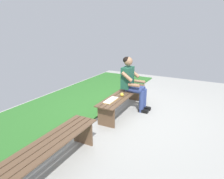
{
  "coord_description": "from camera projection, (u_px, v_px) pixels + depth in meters",
  "views": [
    {
      "loc": [
        3.93,
        1.83,
        1.9
      ],
      "look_at": [
        0.82,
        0.15,
        0.79
      ],
      "focal_mm": 32.2,
      "sensor_mm": 36.0,
      "label": 1
    }
  ],
  "objects": [
    {
      "name": "apple",
      "position": [
        122.0,
        95.0,
        4.37
      ],
      "size": [
        0.08,
        0.08,
        0.08
      ],
      "primitive_type": "sphere",
      "color": "gold",
      "rests_on": "bench_near"
    },
    {
      "name": "bench_far",
      "position": [
        47.0,
        151.0,
        2.62
      ],
      "size": [
        1.87,
        0.46,
        0.44
      ],
      "rotation": [
        0.0,
        0.0,
        0.03
      ],
      "color": "brown",
      "rests_on": "ground"
    },
    {
      "name": "ground_plane",
      "position": [
        148.0,
        150.0,
        3.27
      ],
      "size": [
        10.0,
        7.0,
        0.04
      ],
      "primitive_type": "cube",
      "color": "#9E9E99"
    },
    {
      "name": "book_open",
      "position": [
        111.0,
        100.0,
        4.13
      ],
      "size": [
        0.42,
        0.17,
        0.02
      ],
      "rotation": [
        0.0,
        0.0,
        0.03
      ],
      "color": "white",
      "rests_on": "bench_near"
    },
    {
      "name": "bench_near",
      "position": [
        123.0,
        98.0,
        4.6
      ],
      "size": [
        1.9,
        0.46,
        0.44
      ],
      "rotation": [
        0.0,
        0.0,
        0.03
      ],
      "color": "brown",
      "rests_on": "ground"
    },
    {
      "name": "grass_strip",
      "position": [
        42.0,
        118.0,
        4.33
      ],
      "size": [
        9.0,
        2.04,
        0.03
      ],
      "primitive_type": "cube",
      "color": "#2D6B28",
      "rests_on": "ground"
    },
    {
      "name": "person_seated",
      "position": [
        132.0,
        81.0,
        4.67
      ],
      "size": [
        0.5,
        0.69,
        1.24
      ],
      "color": "#1E513D",
      "rests_on": "ground"
    }
  ]
}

